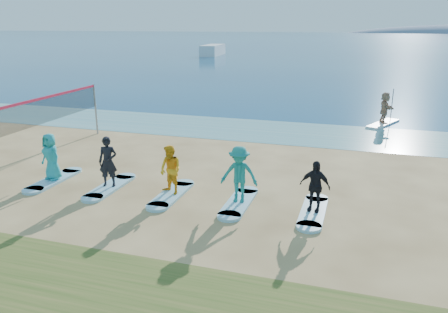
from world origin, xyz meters
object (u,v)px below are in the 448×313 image
(student_2, at_px, (171,170))
(student_3, at_px, (239,174))
(student_0, at_px, (51,157))
(surfboard_4, at_px, (313,212))
(paddleboarder, at_px, (385,108))
(student_1, at_px, (108,162))
(boat_offshore_a, at_px, (213,55))
(surfboard_2, at_px, (171,194))
(surfboard_1, at_px, (110,187))
(volleyball_net, at_px, (35,113))
(paddleboard, at_px, (383,124))
(surfboard_3, at_px, (239,203))
(student_4, at_px, (315,186))
(surfboard_0, at_px, (54,180))

(student_2, relative_size, student_3, 0.90)
(student_0, xyz_separation_m, surfboard_4, (9.06, 0.00, -0.87))
(student_0, bearing_deg, paddleboarder, 64.28)
(student_1, relative_size, student_2, 1.07)
(boat_offshore_a, relative_size, surfboard_2, 4.09)
(surfboard_1, xyz_separation_m, student_2, (2.27, 0.00, 0.84))
(paddleboarder, relative_size, surfboard_1, 0.77)
(paddleboarder, xyz_separation_m, student_3, (-4.61, -13.09, 0.01))
(student_2, bearing_deg, student_3, 23.38)
(paddleboarder, relative_size, student_2, 1.07)
(volleyball_net, bearing_deg, surfboard_4, -10.46)
(paddleboard, height_order, surfboard_3, paddleboard)
(surfboard_4, bearing_deg, paddleboard, 79.86)
(surfboard_2, bearing_deg, surfboard_3, 0.00)
(paddleboard, xyz_separation_m, surfboard_1, (-9.14, -13.09, -0.01))
(volleyball_net, relative_size, student_0, 5.51)
(surfboard_4, distance_m, student_4, 0.81)
(student_3, bearing_deg, paddleboard, 66.16)
(student_2, distance_m, surfboard_4, 4.61)
(student_4, bearing_deg, surfboard_2, -170.09)
(volleyball_net, relative_size, surfboard_1, 4.13)
(surfboard_3, height_order, surfboard_4, same)
(surfboard_1, bearing_deg, surfboard_2, 0.00)
(student_0, bearing_deg, surfboard_2, 15.34)
(surfboard_2, bearing_deg, student_4, 0.00)
(boat_offshore_a, relative_size, student_4, 5.91)
(surfboard_0, bearing_deg, surfboard_1, 0.00)
(paddleboarder, height_order, student_4, paddleboarder)
(student_2, height_order, surfboard_3, student_2)
(paddleboard, distance_m, boat_offshore_a, 57.39)
(surfboard_0, xyz_separation_m, surfboard_1, (2.27, 0.00, 0.00))
(paddleboard, height_order, surfboard_1, paddleboard)
(boat_offshore_a, height_order, surfboard_0, boat_offshore_a)
(student_3, bearing_deg, surfboard_1, 175.55)
(volleyball_net, bearing_deg, surfboard_0, -42.37)
(boat_offshore_a, distance_m, surfboard_1, 66.13)
(surfboard_1, bearing_deg, student_3, 0.00)
(volleyball_net, bearing_deg, surfboard_3, -12.99)
(volleyball_net, distance_m, surfboard_2, 7.39)
(surfboard_1, height_order, surfboard_4, same)
(student_4, bearing_deg, paddleboarder, 89.77)
(paddleboard, xyz_separation_m, paddleboarder, (0.00, 0.00, 0.90))
(paddleboarder, height_order, surfboard_4, paddleboarder)
(surfboard_1, bearing_deg, student_2, 0.00)
(surfboard_2, xyz_separation_m, student_4, (4.53, 0.00, 0.81))
(student_0, height_order, student_4, student_0)
(volleyball_net, height_order, surfboard_4, volleyball_net)
(surfboard_0, distance_m, surfboard_4, 9.06)
(student_0, height_order, surfboard_2, student_0)
(student_4, bearing_deg, student_3, -170.09)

